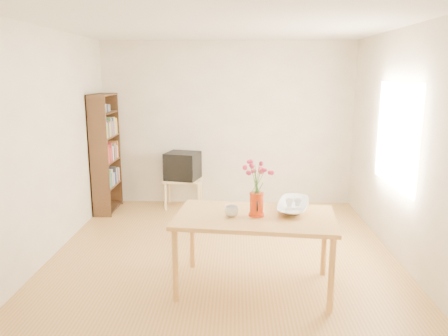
{
  "coord_description": "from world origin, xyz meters",
  "views": [
    {
      "loc": [
        0.14,
        -4.73,
        2.09
      ],
      "look_at": [
        0.0,
        0.3,
        1.0
      ],
      "focal_mm": 35.0,
      "sensor_mm": 36.0,
      "label": 1
    }
  ],
  "objects_px": {
    "table": "(255,223)",
    "television": "(183,165)",
    "pitcher": "(256,205)",
    "mug": "(231,211)",
    "bowl": "(294,189)"
  },
  "relations": [
    {
      "from": "mug",
      "to": "bowl",
      "type": "height_order",
      "value": "bowl"
    },
    {
      "from": "bowl",
      "to": "pitcher",
      "type": "bearing_deg",
      "value": -150.6
    },
    {
      "from": "table",
      "to": "mug",
      "type": "xyz_separation_m",
      "value": [
        -0.23,
        -0.03,
        0.12
      ]
    },
    {
      "from": "pitcher",
      "to": "television",
      "type": "relative_size",
      "value": 0.4
    },
    {
      "from": "table",
      "to": "television",
      "type": "height_order",
      "value": "television"
    },
    {
      "from": "pitcher",
      "to": "television",
      "type": "bearing_deg",
      "value": 109.38
    },
    {
      "from": "mug",
      "to": "bowl",
      "type": "relative_size",
      "value": 0.29
    },
    {
      "from": "table",
      "to": "pitcher",
      "type": "distance_m",
      "value": 0.18
    },
    {
      "from": "table",
      "to": "television",
      "type": "bearing_deg",
      "value": 117.25
    },
    {
      "from": "pitcher",
      "to": "bowl",
      "type": "xyz_separation_m",
      "value": [
        0.38,
        0.21,
        0.11
      ]
    },
    {
      "from": "table",
      "to": "pitcher",
      "type": "xyz_separation_m",
      "value": [
        0.01,
        -0.01,
        0.18
      ]
    },
    {
      "from": "table",
      "to": "television",
      "type": "relative_size",
      "value": 2.78
    },
    {
      "from": "bowl",
      "to": "television",
      "type": "xyz_separation_m",
      "value": [
        -1.42,
        2.48,
        -0.29
      ]
    },
    {
      "from": "pitcher",
      "to": "television",
      "type": "height_order",
      "value": "pitcher"
    },
    {
      "from": "mug",
      "to": "bowl",
      "type": "distance_m",
      "value": 0.68
    }
  ]
}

